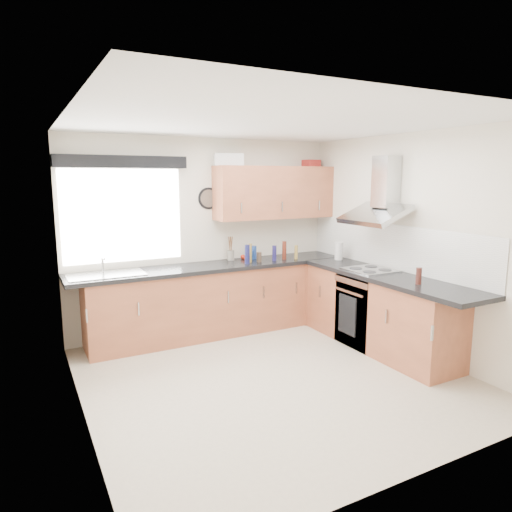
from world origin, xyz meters
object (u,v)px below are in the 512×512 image
extractor_hood (380,197)px  upper_cabinets (275,192)px  washing_machine (148,314)px  oven (369,310)px

extractor_hood → upper_cabinets: 1.48m
extractor_hood → washing_machine: bearing=153.7°
oven → upper_cabinets: 1.99m
upper_cabinets → washing_machine: (-1.82, -0.10, -1.42)m
extractor_hood → upper_cabinets: (-0.65, 1.33, 0.03)m
oven → extractor_hood: size_ratio=1.09×
washing_machine → extractor_hood: bearing=-28.3°
extractor_hood → oven: bearing=180.0°
oven → washing_machine: size_ratio=1.12×
oven → washing_machine: 2.67m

